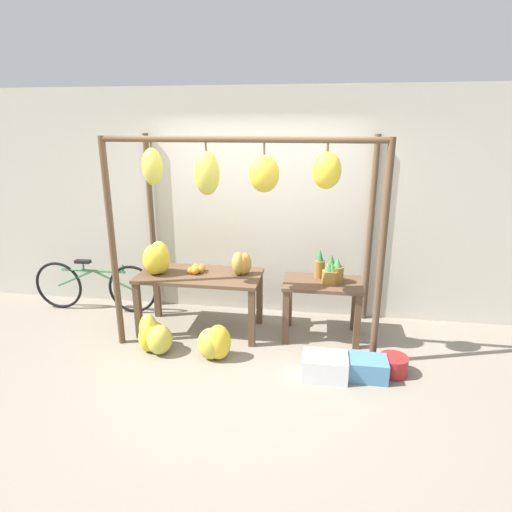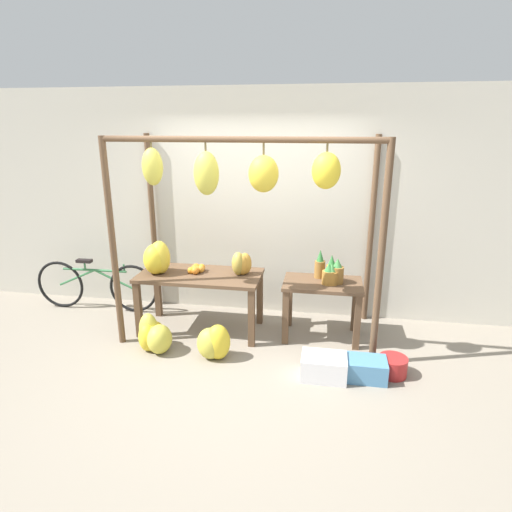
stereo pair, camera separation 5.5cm
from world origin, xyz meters
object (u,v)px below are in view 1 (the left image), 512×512
at_px(banana_pile_on_table, 156,259).
at_px(banana_pile_ground_right, 215,343).
at_px(papaya_pile, 241,264).
at_px(fruit_crate_white, 325,366).
at_px(orange_pile, 197,269).
at_px(fruit_crate_purple, 366,368).
at_px(parked_bicycle, 95,286).
at_px(blue_bucket, 393,365).
at_px(pineapple_cluster, 330,272).
at_px(banana_pile_ground_left, 153,336).

distance_m(banana_pile_on_table, banana_pile_ground_right, 1.21).
bearing_deg(papaya_pile, fruit_crate_white, -40.66).
distance_m(orange_pile, fruit_crate_purple, 2.16).
height_order(orange_pile, parked_bicycle, orange_pile).
xyz_separation_m(fruit_crate_white, blue_bucket, (0.67, 0.15, -0.02)).
distance_m(blue_bucket, fruit_crate_purple, 0.29).
height_order(blue_bucket, parked_bicycle, parked_bicycle).
bearing_deg(banana_pile_on_table, papaya_pile, 6.35).
xyz_separation_m(banana_pile_ground_right, fruit_crate_purple, (1.54, -0.12, -0.08)).
distance_m(blue_bucket, papaya_pile, 1.93).
distance_m(pineapple_cluster, fruit_crate_purple, 1.13).
bearing_deg(pineapple_cluster, papaya_pile, -178.80).
relative_size(pineapple_cluster, banana_pile_ground_left, 0.74).
height_order(fruit_crate_white, blue_bucket, fruit_crate_white).
distance_m(pineapple_cluster, blue_bucket, 1.18).
xyz_separation_m(orange_pile, pineapple_cluster, (1.53, 0.03, 0.04)).
bearing_deg(banana_pile_ground_left, papaya_pile, 34.93).
xyz_separation_m(pineapple_cluster, blue_bucket, (0.64, -0.71, -0.70)).
distance_m(banana_pile_on_table, papaya_pile, 0.99).
bearing_deg(banana_pile_on_table, blue_bucket, -12.37).
distance_m(parked_bicycle, fruit_crate_purple, 3.56).
relative_size(banana_pile_ground_right, parked_bicycle, 0.23).
bearing_deg(fruit_crate_white, papaya_pile, 139.34).
relative_size(fruit_crate_white, parked_bicycle, 0.26).
bearing_deg(orange_pile, fruit_crate_purple, -22.21).
xyz_separation_m(banana_pile_ground_left, banana_pile_ground_right, (0.70, -0.07, 0.02)).
bearing_deg(banana_pile_ground_right, fruit_crate_white, -8.20).
height_order(fruit_crate_white, parked_bicycle, parked_bicycle).
bearing_deg(banana_pile_ground_right, banana_pile_on_table, 145.32).
distance_m(orange_pile, banana_pile_ground_left, 0.90).
relative_size(banana_pile_ground_left, fruit_crate_white, 1.02).
bearing_deg(fruit_crate_purple, fruit_crate_white, -173.30).
relative_size(blue_bucket, parked_bicycle, 0.17).
xyz_separation_m(fruit_crate_white, fruit_crate_purple, (0.40, 0.05, -0.01)).
height_order(blue_bucket, fruit_crate_purple, fruit_crate_purple).
xyz_separation_m(banana_pile_ground_right, fruit_crate_white, (1.14, -0.16, -0.07)).
distance_m(banana_pile_ground_right, papaya_pile, 0.96).
xyz_separation_m(blue_bucket, papaya_pile, (-1.64, 0.69, 0.74)).
bearing_deg(orange_pile, pineapple_cluster, 1.28).
bearing_deg(banana_pile_ground_left, fruit_crate_white, -7.24).
height_order(fruit_crate_white, fruit_crate_purple, fruit_crate_white).
bearing_deg(pineapple_cluster, banana_pile_ground_left, -161.46).
xyz_separation_m(banana_pile_on_table, orange_pile, (0.45, 0.10, -0.13)).
bearing_deg(fruit_crate_white, fruit_crate_purple, 6.70).
relative_size(banana_pile_on_table, fruit_crate_purple, 1.09).
xyz_separation_m(banana_pile_ground_right, papaya_pile, (0.16, 0.67, 0.66)).
distance_m(orange_pile, parked_bicycle, 1.57).
bearing_deg(banana_pile_on_table, banana_pile_ground_right, -34.68).
xyz_separation_m(banana_pile_ground_left, parked_bicycle, (-1.14, 0.88, 0.18)).
bearing_deg(fruit_crate_purple, orange_pile, 157.79).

